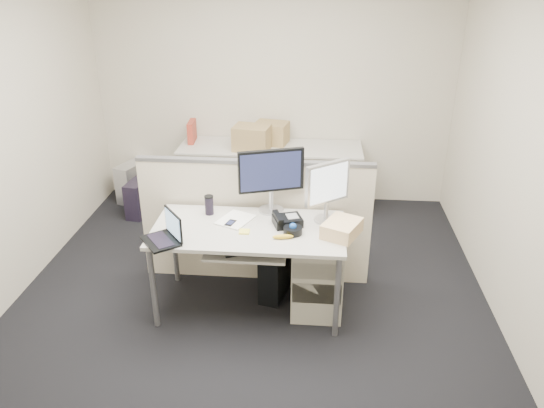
# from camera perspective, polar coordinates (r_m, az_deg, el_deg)

# --- Properties ---
(floor) EXTENTS (4.00, 4.50, 0.01)m
(floor) POSITION_cam_1_polar(r_m,az_deg,el_deg) (4.53, -2.37, -10.85)
(floor) COLOR black
(floor) RESTS_ON ground
(wall_back) EXTENTS (4.00, 0.02, 2.70)m
(wall_back) POSITION_cam_1_polar(r_m,az_deg,el_deg) (6.05, 0.10, 12.67)
(wall_back) COLOR beige
(wall_back) RESTS_ON ground
(wall_front) EXTENTS (4.00, 0.02, 2.70)m
(wall_front) POSITION_cam_1_polar(r_m,az_deg,el_deg) (1.97, -11.61, -17.12)
(wall_front) COLOR beige
(wall_front) RESTS_ON ground
(wall_right) EXTENTS (0.02, 4.50, 2.70)m
(wall_right) POSITION_cam_1_polar(r_m,az_deg,el_deg) (4.14, 25.96, 4.16)
(wall_right) COLOR beige
(wall_right) RESTS_ON ground
(desk) EXTENTS (1.50, 0.75, 0.73)m
(desk) POSITION_cam_1_polar(r_m,az_deg,el_deg) (4.17, -2.53, -3.39)
(desk) COLOR silver
(desk) RESTS_ON floor
(keyboard_tray) EXTENTS (0.62, 0.32, 0.02)m
(keyboard_tray) POSITION_cam_1_polar(r_m,az_deg,el_deg) (4.04, -2.84, -5.16)
(keyboard_tray) COLOR silver
(keyboard_tray) RESTS_ON desk
(drawer_pedestal) EXTENTS (0.40, 0.55, 0.65)m
(drawer_pedestal) POSITION_cam_1_polar(r_m,az_deg,el_deg) (4.36, 4.88, -7.29)
(drawer_pedestal) COLOR #ADAA98
(drawer_pedestal) RESTS_ON floor
(cubicle_partition) EXTENTS (2.00, 0.06, 1.10)m
(cubicle_partition) POSITION_cam_1_polar(r_m,az_deg,el_deg) (4.62, -1.81, -2.01)
(cubicle_partition) COLOR beige
(cubicle_partition) RESTS_ON floor
(back_counter) EXTENTS (2.00, 0.60, 0.72)m
(back_counter) POSITION_cam_1_polar(r_m,az_deg,el_deg) (6.04, -0.17, 2.80)
(back_counter) COLOR #ADAA98
(back_counter) RESTS_ON floor
(monitor_main) EXTENTS (0.58, 0.37, 0.54)m
(monitor_main) POSITION_cam_1_polar(r_m,az_deg,el_deg) (4.30, -0.10, 2.48)
(monitor_main) COLOR black
(monitor_main) RESTS_ON desk
(monitor_small) EXTENTS (0.44, 0.40, 0.49)m
(monitor_small) POSITION_cam_1_polar(r_m,az_deg,el_deg) (4.17, 5.94, 1.22)
(monitor_small) COLOR #B7B7BC
(monitor_small) RESTS_ON desk
(laptop) EXTENTS (0.36, 0.37, 0.22)m
(laptop) POSITION_cam_1_polar(r_m,az_deg,el_deg) (3.97, -12.01, -2.64)
(laptop) COLOR black
(laptop) RESTS_ON desk
(trackball) EXTENTS (0.18, 0.18, 0.06)m
(trackball) POSITION_cam_1_polar(r_m,az_deg,el_deg) (4.05, 2.26, -2.84)
(trackball) COLOR black
(trackball) RESTS_ON desk
(desk_phone) EXTENTS (0.26, 0.24, 0.07)m
(desk_phone) POSITION_cam_1_polar(r_m,az_deg,el_deg) (4.17, 1.67, -1.84)
(desk_phone) COLOR black
(desk_phone) RESTS_ON desk
(paper_stack) EXTENTS (0.33, 0.36, 0.01)m
(paper_stack) POSITION_cam_1_polar(r_m,az_deg,el_deg) (4.26, -3.95, -1.70)
(paper_stack) COLOR white
(paper_stack) RESTS_ON desk
(sticky_pad) EXTENTS (0.08, 0.08, 0.01)m
(sticky_pad) POSITION_cam_1_polar(r_m,az_deg,el_deg) (4.08, -2.99, -2.98)
(sticky_pad) COLOR #FAF04B
(sticky_pad) RESTS_ON desk
(travel_mug) EXTENTS (0.08, 0.08, 0.15)m
(travel_mug) POSITION_cam_1_polar(r_m,az_deg,el_deg) (4.36, -6.77, -0.18)
(travel_mug) COLOR black
(travel_mug) RESTS_ON desk
(banana) EXTENTS (0.17, 0.07, 0.04)m
(banana) POSITION_cam_1_polar(r_m,az_deg,el_deg) (3.98, 1.18, -3.53)
(banana) COLOR yellow
(banana) RESTS_ON desk
(cellphone) EXTENTS (0.09, 0.13, 0.02)m
(cellphone) POSITION_cam_1_polar(r_m,az_deg,el_deg) (4.20, -4.50, -2.10)
(cellphone) COLOR black
(cellphone) RESTS_ON desk
(manila_folders) EXTENTS (0.34, 0.37, 0.11)m
(manila_folders) POSITION_cam_1_polar(r_m,az_deg,el_deg) (4.05, 7.52, -2.61)
(manila_folders) COLOR #EFC38D
(manila_folders) RESTS_ON desk
(keyboard) EXTENTS (0.49, 0.33, 0.03)m
(keyboard) POSITION_cam_1_polar(r_m,az_deg,el_deg) (4.06, -2.08, -4.62)
(keyboard) COLOR black
(keyboard) RESTS_ON keyboard_tray
(pc_tower_desk) EXTENTS (0.27, 0.47, 0.41)m
(pc_tower_desk) POSITION_cam_1_polar(r_m,az_deg,el_deg) (4.56, 0.41, -7.39)
(pc_tower_desk) COLOR black
(pc_tower_desk) RESTS_ON floor
(pc_tower_spare_dark) EXTENTS (0.22, 0.45, 0.40)m
(pc_tower_spare_dark) POSITION_cam_1_polar(r_m,az_deg,el_deg) (6.13, -14.06, 0.73)
(pc_tower_spare_dark) COLOR black
(pc_tower_spare_dark) RESTS_ON floor
(pc_tower_spare_silver) EXTENTS (0.35, 0.53, 0.46)m
(pc_tower_spare_silver) POSITION_cam_1_polar(r_m,az_deg,el_deg) (6.52, -14.55, 2.44)
(pc_tower_spare_silver) COLOR #B7B7BC
(pc_tower_spare_silver) RESTS_ON floor
(cardboard_box_left) EXTENTS (0.42, 0.34, 0.28)m
(cardboard_box_left) POSITION_cam_1_polar(r_m,az_deg,el_deg) (5.77, -2.19, 7.02)
(cardboard_box_left) COLOR olive
(cardboard_box_left) RESTS_ON back_counter
(cardboard_box_right) EXTENTS (0.41, 0.34, 0.26)m
(cardboard_box_right) POSITION_cam_1_polar(r_m,az_deg,el_deg) (5.98, -0.07, 7.56)
(cardboard_box_right) COLOR olive
(cardboard_box_right) RESTS_ON back_counter
(red_binder) EXTENTS (0.08, 0.28, 0.26)m
(red_binder) POSITION_cam_1_polar(r_m,az_deg,el_deg) (6.11, -8.61, 7.64)
(red_binder) COLOR #9E3223
(red_binder) RESTS_ON back_counter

